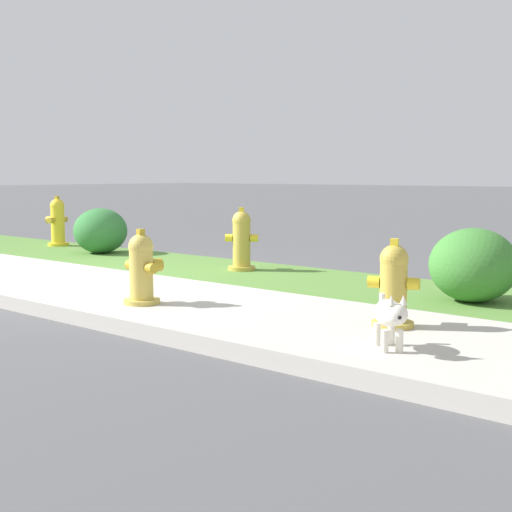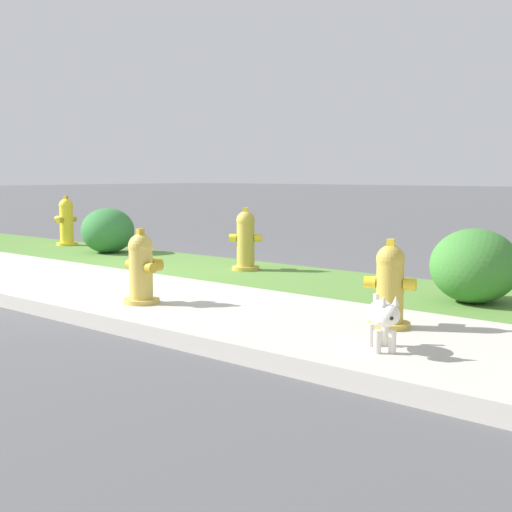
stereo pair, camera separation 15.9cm
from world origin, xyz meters
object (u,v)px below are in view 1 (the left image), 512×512
at_px(fire_hydrant_across_street, 142,269).
at_px(shrub_bush_mid_verge, 473,265).
at_px(fire_hydrant_near_corner, 394,286).
at_px(small_white_dog, 390,316).
at_px(fire_hydrant_at_driveway, 58,222).
at_px(shrub_bush_far_verge, 100,231).
at_px(fire_hydrant_by_grass_verge, 242,240).

xyz_separation_m(fire_hydrant_across_street, shrub_bush_mid_verge, (2.17, 2.02, 0.02)).
distance_m(fire_hydrant_near_corner, small_white_dog, 0.74).
bearing_deg(fire_hydrant_at_driveway, shrub_bush_far_verge, -113.54).
bearing_deg(shrub_bush_mid_verge, fire_hydrant_at_driveway, 175.85).
bearing_deg(fire_hydrant_near_corner, fire_hydrant_across_street, 175.49).
xyz_separation_m(fire_hydrant_by_grass_verge, fire_hydrant_across_street, (0.82, -2.26, -0.04)).
bearing_deg(fire_hydrant_near_corner, shrub_bush_far_verge, 143.70).
xyz_separation_m(fire_hydrant_at_driveway, fire_hydrant_across_street, (5.00, -2.54, -0.07)).
bearing_deg(fire_hydrant_near_corner, fire_hydrant_by_grass_verge, 131.14).
xyz_separation_m(fire_hydrant_at_driveway, shrub_bush_mid_verge, (7.17, -0.52, -0.05)).
relative_size(fire_hydrant_by_grass_verge, shrub_bush_far_verge, 0.98).
distance_m(fire_hydrant_across_street, small_white_dog, 2.52).
bearing_deg(fire_hydrant_near_corner, fire_hydrant_at_driveway, 145.15).
height_order(small_white_dog, shrub_bush_far_verge, shrub_bush_far_verge).
bearing_deg(small_white_dog, shrub_bush_mid_verge, 144.95).
relative_size(fire_hydrant_near_corner, shrub_bush_mid_verge, 0.86).
height_order(fire_hydrant_by_grass_verge, shrub_bush_mid_verge, fire_hydrant_by_grass_verge).
xyz_separation_m(fire_hydrant_by_grass_verge, small_white_dog, (3.34, -2.33, -0.12)).
distance_m(fire_hydrant_by_grass_verge, shrub_bush_mid_verge, 3.00).
relative_size(fire_hydrant_at_driveway, fire_hydrant_by_grass_verge, 1.06).
height_order(fire_hydrant_at_driveway, fire_hydrant_across_street, fire_hydrant_at_driveway).
height_order(shrub_bush_mid_verge, shrub_bush_far_verge, shrub_bush_mid_verge).
relative_size(fire_hydrant_near_corner, small_white_dog, 1.68).
xyz_separation_m(fire_hydrant_near_corner, small_white_dog, (0.35, -0.65, -0.08)).
bearing_deg(shrub_bush_mid_verge, fire_hydrant_across_street, -137.12).
bearing_deg(fire_hydrant_across_street, fire_hydrant_by_grass_verge, 115.71).
bearing_deg(fire_hydrant_across_street, shrub_bush_far_verge, 153.01).
height_order(fire_hydrant_near_corner, shrub_bush_mid_verge, fire_hydrant_near_corner).
bearing_deg(small_white_dog, fire_hydrant_near_corner, 163.39).
distance_m(fire_hydrant_across_street, shrub_bush_far_verge, 4.29).
relative_size(fire_hydrant_by_grass_verge, shrub_bush_mid_verge, 0.96).
relative_size(fire_hydrant_across_street, small_white_dog, 1.68).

